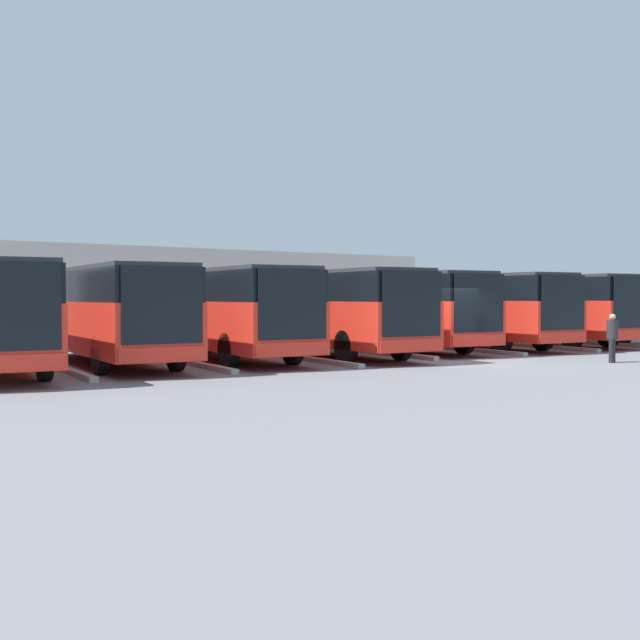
# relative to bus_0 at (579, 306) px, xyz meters

# --- Properties ---
(ground_plane) EXTENTS (600.00, 600.00, 0.00)m
(ground_plane) POSITION_rel_bus_0_xyz_m (14.03, 5.41, -1.76)
(ground_plane) COLOR slate
(bus_0) EXTENTS (3.92, 11.60, 3.13)m
(bus_0) POSITION_rel_bus_0_xyz_m (0.00, 0.00, 0.00)
(bus_0) COLOR red
(bus_0) RESTS_ON ground_plane
(curb_divider_0) EXTENTS (1.14, 7.22, 0.15)m
(curb_divider_0) POSITION_rel_bus_0_xyz_m (2.00, 1.68, -1.68)
(curb_divider_0) COLOR #9E9E99
(curb_divider_0) RESTS_ON ground_plane
(bus_1) EXTENTS (3.92, 11.60, 3.13)m
(bus_1) POSITION_rel_bus_0_xyz_m (4.01, 0.27, 0.00)
(bus_1) COLOR red
(bus_1) RESTS_ON ground_plane
(curb_divider_1) EXTENTS (1.14, 7.22, 0.15)m
(curb_divider_1) POSITION_rel_bus_0_xyz_m (6.01, 1.95, -1.68)
(curb_divider_1) COLOR #9E9E99
(curb_divider_1) RESTS_ON ground_plane
(bus_2) EXTENTS (3.92, 11.60, 3.13)m
(bus_2) POSITION_rel_bus_0_xyz_m (8.02, -0.09, 0.00)
(bus_2) COLOR red
(bus_2) RESTS_ON ground_plane
(curb_divider_2) EXTENTS (1.14, 7.22, 0.15)m
(curb_divider_2) POSITION_rel_bus_0_xyz_m (10.02, 1.59, -1.68)
(curb_divider_2) COLOR #9E9E99
(curb_divider_2) RESTS_ON ground_plane
(bus_3) EXTENTS (3.92, 11.60, 3.13)m
(bus_3) POSITION_rel_bus_0_xyz_m (12.03, -0.65, 0.00)
(bus_3) COLOR red
(bus_3) RESTS_ON ground_plane
(curb_divider_3) EXTENTS (1.14, 7.22, 0.15)m
(curb_divider_3) POSITION_rel_bus_0_xyz_m (14.03, 1.03, -1.68)
(curb_divider_3) COLOR #9E9E99
(curb_divider_3) RESTS_ON ground_plane
(bus_4) EXTENTS (3.92, 11.60, 3.13)m
(bus_4) POSITION_rel_bus_0_xyz_m (16.04, 0.20, 0.00)
(bus_4) COLOR red
(bus_4) RESTS_ON ground_plane
(curb_divider_4) EXTENTS (1.14, 7.22, 0.15)m
(curb_divider_4) POSITION_rel_bus_0_xyz_m (18.04, 1.88, -1.68)
(curb_divider_4) COLOR #9E9E99
(curb_divider_4) RESTS_ON ground_plane
(bus_5) EXTENTS (3.92, 11.60, 3.13)m
(bus_5) POSITION_rel_bus_0_xyz_m (20.05, -0.56, 0.00)
(bus_5) COLOR red
(bus_5) RESTS_ON ground_plane
(curb_divider_5) EXTENTS (1.14, 7.22, 0.15)m
(curb_divider_5) POSITION_rel_bus_0_xyz_m (22.05, 1.12, -1.68)
(curb_divider_5) COLOR #9E9E99
(curb_divider_5) RESTS_ON ground_plane
(bus_6) EXTENTS (3.92, 11.60, 3.13)m
(bus_6) POSITION_rel_bus_0_xyz_m (24.06, -0.79, 0.00)
(bus_6) COLOR red
(bus_6) RESTS_ON ground_plane
(curb_divider_6) EXTENTS (1.14, 7.22, 0.15)m
(curb_divider_6) POSITION_rel_bus_0_xyz_m (26.06, 0.89, -1.68)
(curb_divider_6) COLOR #9E9E99
(curb_divider_6) RESTS_ON ground_plane
(pedestrian) EXTENTS (0.47, 0.47, 1.63)m
(pedestrian) POSITION_rel_bus_0_xyz_m (10.27, 8.63, -0.88)
(pedestrian) COLOR black
(pedestrian) RESTS_ON ground_plane
(station_building) EXTENTS (33.16, 13.70, 4.84)m
(station_building) POSITION_rel_bus_0_xyz_m (14.03, -19.97, 0.69)
(station_building) COLOR beige
(station_building) RESTS_ON ground_plane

